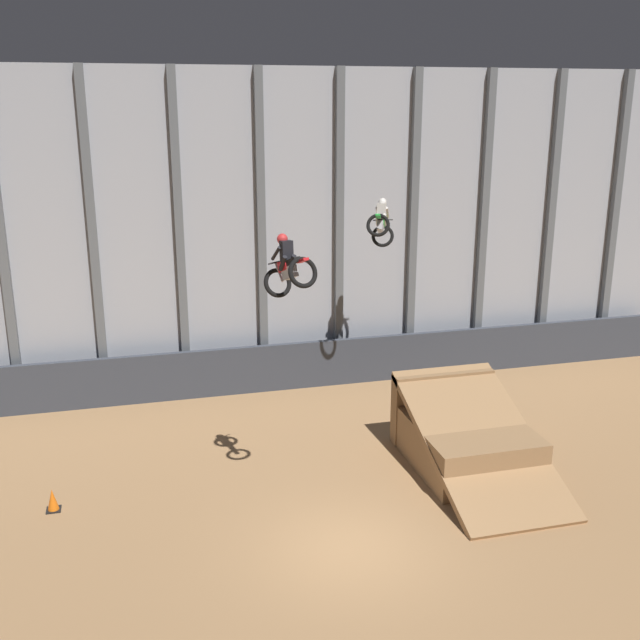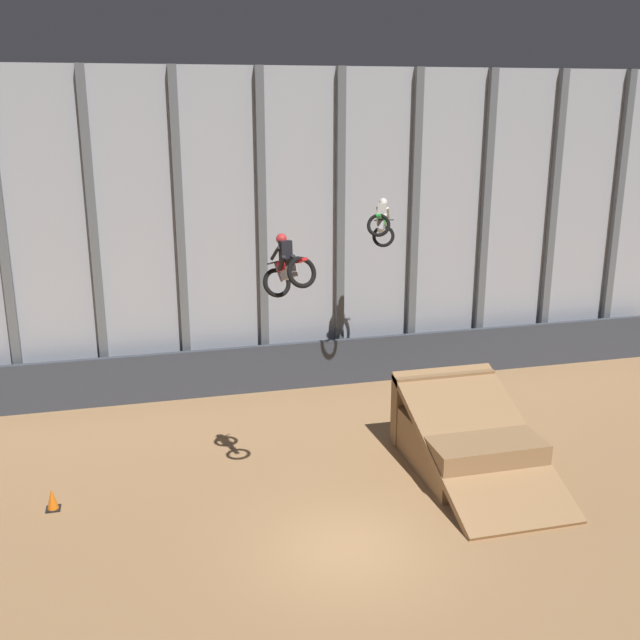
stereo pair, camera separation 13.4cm
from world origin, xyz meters
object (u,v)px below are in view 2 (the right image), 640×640
at_px(rider_bike_left_air, 287,268).
at_px(rider_bike_right_air, 382,224).
at_px(dirt_ramp, 464,437).
at_px(traffic_cone_near_ramp, 52,499).

height_order(rider_bike_left_air, rider_bike_right_air, rider_bike_right_air).
distance_m(dirt_ramp, rider_bike_right_air, 7.15).
bearing_deg(rider_bike_right_air, traffic_cone_near_ramp, -130.46).
height_order(dirt_ramp, rider_bike_left_air, rider_bike_left_air).
bearing_deg(rider_bike_right_air, dirt_ramp, -50.86).
bearing_deg(traffic_cone_near_ramp, rider_bike_left_air, -10.73).
relative_size(rider_bike_left_air, traffic_cone_near_ramp, 3.11).
bearing_deg(dirt_ramp, rider_bike_right_air, 103.09).
bearing_deg(dirt_ramp, traffic_cone_near_ramp, 179.17).
distance_m(rider_bike_left_air, rider_bike_right_air, 6.92).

